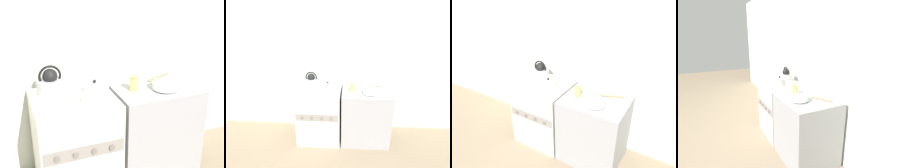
# 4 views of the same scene
# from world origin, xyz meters

# --- Properties ---
(wall_back) EXTENTS (7.00, 0.06, 2.50)m
(wall_back) POSITION_xyz_m (0.00, 0.67, 1.25)
(wall_back) COLOR silver
(wall_back) RESTS_ON ground_plane
(stove) EXTENTS (0.65, 0.62, 0.83)m
(stove) POSITION_xyz_m (-0.00, 0.30, 0.42)
(stove) COLOR silver
(stove) RESTS_ON ground_plane
(counter) EXTENTS (0.72, 0.60, 0.83)m
(counter) POSITION_xyz_m (0.71, 0.30, 0.42)
(counter) COLOR #99999E
(counter) RESTS_ON ground_plane
(kettle) EXTENTS (0.27, 0.22, 0.24)m
(kettle) POSITION_xyz_m (-0.14, 0.43, 0.92)
(kettle) COLOR #B2B2B7
(kettle) RESTS_ON stove
(cooking_pot) EXTENTS (0.22, 0.22, 0.17)m
(cooking_pot) POSITION_xyz_m (0.15, 0.19, 0.90)
(cooking_pot) COLOR silver
(cooking_pot) RESTS_ON stove
(enamel_bowl) EXTENTS (0.21, 0.21, 0.07)m
(enamel_bowl) POSITION_xyz_m (0.75, 0.18, 0.87)
(enamel_bowl) COLOR white
(enamel_bowl) RESTS_ON counter
(storage_jar) EXTENTS (0.07, 0.07, 0.12)m
(storage_jar) POSITION_xyz_m (0.50, 0.25, 0.89)
(storage_jar) COLOR #E0CC66
(storage_jar) RESTS_ON counter
(wooden_spoon) EXTENTS (0.27, 0.14, 0.02)m
(wooden_spoon) POSITION_xyz_m (0.80, 0.43, 0.84)
(wooden_spoon) COLOR #A37A4C
(wooden_spoon) RESTS_ON counter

